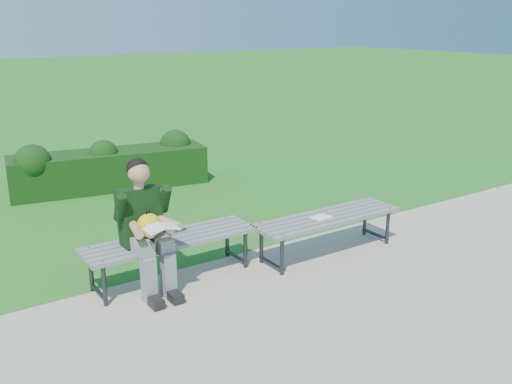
{
  "coord_description": "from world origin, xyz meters",
  "views": [
    {
      "loc": [
        -3.02,
        -5.13,
        2.58
      ],
      "look_at": [
        0.36,
        -0.1,
        0.76
      ],
      "focal_mm": 40.0,
      "sensor_mm": 36.0,
      "label": 1
    }
  ],
  "objects": [
    {
      "name": "ground",
      "position": [
        0.0,
        0.0,
        0.0
      ],
      "size": [
        80.0,
        80.0,
        0.0
      ],
      "color": "#1E6717",
      "rests_on": "ground"
    },
    {
      "name": "walkway",
      "position": [
        0.0,
        -1.75,
        0.01
      ],
      "size": [
        30.0,
        3.5,
        0.02
      ],
      "color": "#A99F8D",
      "rests_on": "ground"
    },
    {
      "name": "hedge",
      "position": [
        -0.05,
        3.51,
        0.36
      ],
      "size": [
        3.13,
        1.25,
        0.84
      ],
      "color": "#174010",
      "rests_on": "ground"
    },
    {
      "name": "bench_left",
      "position": [
        -0.73,
        -0.16,
        0.42
      ],
      "size": [
        1.8,
        0.5,
        0.46
      ],
      "color": "slate",
      "rests_on": "walkway"
    },
    {
      "name": "bench_right",
      "position": [
        1.05,
        -0.53,
        0.42
      ],
      "size": [
        1.8,
        0.5,
        0.46
      ],
      "color": "slate",
      "rests_on": "walkway"
    },
    {
      "name": "seated_boy",
      "position": [
        -1.03,
        -0.25,
        0.71
      ],
      "size": [
        0.56,
        0.76,
        1.31
      ],
      "color": "gray",
      "rests_on": "walkway"
    },
    {
      "name": "paper_sheet",
      "position": [
        0.95,
        -0.53,
        0.47
      ],
      "size": [
        0.24,
        0.18,
        0.01
      ],
      "color": "white",
      "rests_on": "bench_right"
    }
  ]
}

